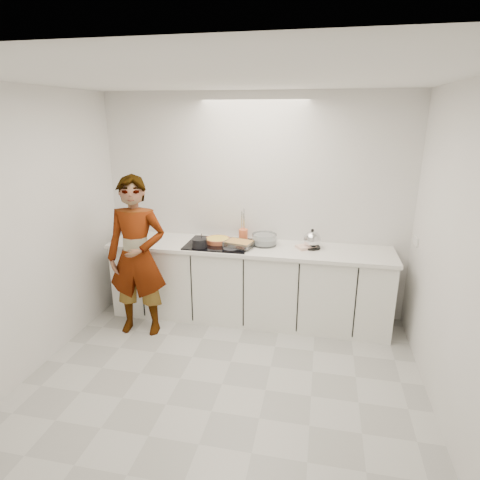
% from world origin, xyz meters
% --- Properties ---
extents(floor, '(3.60, 3.20, 0.00)m').
position_xyz_m(floor, '(0.00, 0.00, 0.00)').
color(floor, beige).
rests_on(floor, ground).
extents(ceiling, '(3.60, 3.20, 0.00)m').
position_xyz_m(ceiling, '(0.00, 0.00, 2.60)').
color(ceiling, white).
rests_on(ceiling, wall_back).
extents(wall_back, '(3.60, 0.00, 2.60)m').
position_xyz_m(wall_back, '(0.00, 1.60, 1.30)').
color(wall_back, silver).
rests_on(wall_back, ground).
extents(wall_front, '(3.60, 0.00, 2.60)m').
position_xyz_m(wall_front, '(0.00, -1.60, 1.30)').
color(wall_front, silver).
rests_on(wall_front, ground).
extents(wall_left, '(0.00, 3.20, 2.60)m').
position_xyz_m(wall_left, '(-1.80, 0.00, 1.30)').
color(wall_left, silver).
rests_on(wall_left, ground).
extents(wall_right, '(0.02, 3.20, 2.60)m').
position_xyz_m(wall_right, '(1.80, 0.02, 1.30)').
color(wall_right, silver).
rests_on(wall_right, ground).
extents(base_cabinets, '(3.20, 0.58, 0.87)m').
position_xyz_m(base_cabinets, '(0.00, 1.28, 0.43)').
color(base_cabinets, white).
rests_on(base_cabinets, floor).
extents(countertop, '(3.24, 0.64, 0.04)m').
position_xyz_m(countertop, '(0.00, 1.28, 0.89)').
color(countertop, white).
rests_on(countertop, base_cabinets).
extents(hob, '(0.72, 0.54, 0.01)m').
position_xyz_m(hob, '(-0.35, 1.26, 0.92)').
color(hob, black).
rests_on(hob, countertop).
extents(tart_dish, '(0.30, 0.30, 0.05)m').
position_xyz_m(tart_dish, '(-0.37, 1.31, 0.95)').
color(tart_dish, '#AD5534').
rests_on(tart_dish, hob).
extents(saucepan, '(0.20, 0.20, 0.17)m').
position_xyz_m(saucepan, '(-0.52, 1.10, 0.97)').
color(saucepan, black).
rests_on(saucepan, hob).
extents(baking_dish, '(0.36, 0.30, 0.06)m').
position_xyz_m(baking_dish, '(-0.09, 1.21, 0.96)').
color(baking_dish, silver).
rests_on(baking_dish, hob).
extents(mixing_bowl, '(0.35, 0.35, 0.13)m').
position_xyz_m(mixing_bowl, '(0.17, 1.36, 0.97)').
color(mixing_bowl, silver).
rests_on(mixing_bowl, countertop).
extents(tea_towel, '(0.25, 0.23, 0.03)m').
position_xyz_m(tea_towel, '(0.65, 1.33, 0.93)').
color(tea_towel, white).
rests_on(tea_towel, countertop).
extents(kettle, '(0.25, 0.25, 0.22)m').
position_xyz_m(kettle, '(0.71, 1.35, 1.00)').
color(kettle, black).
rests_on(kettle, countertop).
extents(utensil_crock, '(0.13, 0.13, 0.13)m').
position_xyz_m(utensil_crock, '(-0.10, 1.49, 0.98)').
color(utensil_crock, '#FE713D').
rests_on(utensil_crock, countertop).
extents(cook, '(0.68, 0.48, 1.76)m').
position_xyz_m(cook, '(-1.12, 0.76, 0.88)').
color(cook, white).
rests_on(cook, floor).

